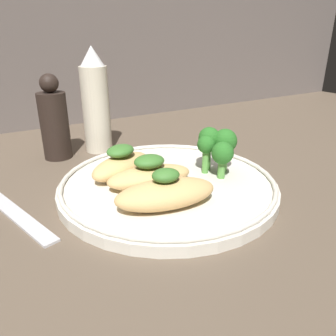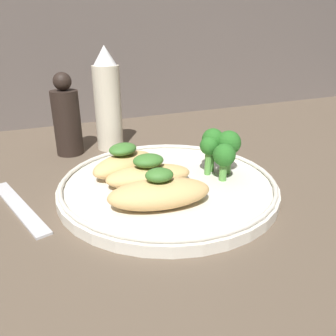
{
  "view_description": "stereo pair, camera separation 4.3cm",
  "coord_description": "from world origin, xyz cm",
  "views": [
    {
      "loc": [
        -20.39,
        -34.51,
        20.12
      ],
      "look_at": [
        0.0,
        0.0,
        3.4
      ],
      "focal_mm": 35.0,
      "sensor_mm": 36.0,
      "label": 1
    },
    {
      "loc": [
        -16.54,
        -36.51,
        20.12
      ],
      "look_at": [
        0.0,
        0.0,
        3.4
      ],
      "focal_mm": 35.0,
      "sensor_mm": 36.0,
      "label": 2
    }
  ],
  "objects": [
    {
      "name": "grilled_meat_middle",
      "position": [
        -2.78,
        0.32,
        3.02
      ],
      "size": [
        11.74,
        6.18,
        4.32
      ],
      "color": "tan",
      "rests_on": "plate"
    },
    {
      "name": "sauce_bottle",
      "position": [
        -2.31,
        20.87,
        8.66
      ],
      "size": [
        4.74,
        4.74,
        18.1
      ],
      "color": "beige",
      "rests_on": "ground_plane"
    },
    {
      "name": "fork",
      "position": [
        -18.71,
        3.38,
        0.3
      ],
      "size": [
        6.35,
        16.46,
        0.6
      ],
      "color": "silver",
      "rests_on": "ground_plane"
    },
    {
      "name": "broccoli_bunch",
      "position": [
        7.56,
        -0.8,
        5.5
      ],
      "size": [
        5.62,
        6.41,
        6.38
      ],
      "color": "#569942",
      "rests_on": "plate"
    },
    {
      "name": "ground_plane",
      "position": [
        0.0,
        0.0,
        -0.5
      ],
      "size": [
        180.0,
        180.0,
        1.0
      ],
      "primitive_type": "cube",
      "color": "brown"
    },
    {
      "name": "grilled_meat_front",
      "position": [
        -3.61,
        -5.6,
        3.1
      ],
      "size": [
        12.73,
        7.4,
        4.65
      ],
      "color": "tan",
      "rests_on": "plate"
    },
    {
      "name": "grilled_meat_back",
      "position": [
        -4.61,
        4.96,
        3.19
      ],
      "size": [
        11.02,
        8.13,
        4.51
      ],
      "color": "tan",
      "rests_on": "plate"
    },
    {
      "name": "plate",
      "position": [
        0.0,
        0.0,
        0.99
      ],
      "size": [
        29.17,
        29.17,
        2.0
      ],
      "color": "silver",
      "rests_on": "ground_plane"
    },
    {
      "name": "pepper_grinder",
      "position": [
        -9.66,
        20.87,
        6.27
      ],
      "size": [
        4.63,
        4.63,
        14.09
      ],
      "color": "black",
      "rests_on": "ground_plane"
    }
  ]
}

